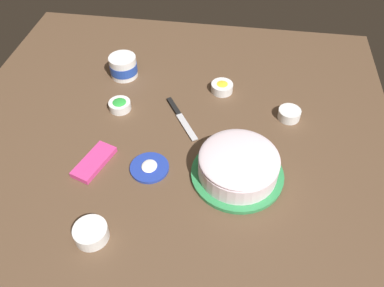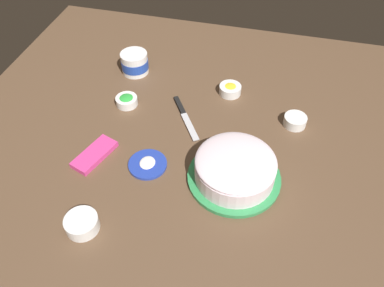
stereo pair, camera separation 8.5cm
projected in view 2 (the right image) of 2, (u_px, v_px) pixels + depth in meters
ground_plane at (172, 137)px, 1.31m from camera, size 1.54×1.54×0.00m
frosted_cake at (235, 169)px, 1.16m from camera, size 0.29×0.29×0.10m
frosting_tub at (135, 63)px, 1.54m from camera, size 0.11×0.11×0.09m
frosting_tub_lid at (148, 164)px, 1.22m from camera, size 0.12×0.12×0.02m
spreading_knife at (184, 114)px, 1.39m from camera, size 0.21×0.14×0.01m
sprinkle_bowl_blue at (82, 224)px, 1.06m from camera, size 0.09×0.09×0.04m
sprinkle_bowl_orange at (295, 121)px, 1.34m from camera, size 0.08×0.08×0.04m
sprinkle_bowl_yellow at (230, 89)px, 1.46m from camera, size 0.08×0.08×0.04m
sprinkle_bowl_green at (127, 100)px, 1.42m from camera, size 0.08×0.08×0.04m
candy_box_lower at (95, 154)px, 1.25m from camera, size 0.17×0.12×0.02m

